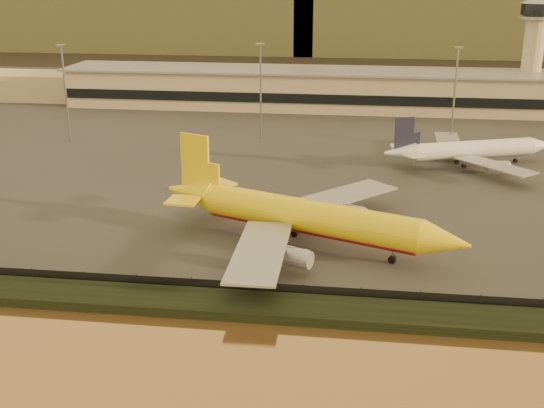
{
  "coord_description": "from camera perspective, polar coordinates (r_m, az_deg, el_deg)",
  "views": [
    {
      "loc": [
        17.1,
        -98.57,
        44.21
      ],
      "look_at": [
        2.21,
        12.0,
        5.39
      ],
      "focal_mm": 45.0,
      "sensor_mm": 36.0,
      "label": 1
    }
  ],
  "objects": [
    {
      "name": "terminal_building",
      "position": [
        229.5,
        -0.36,
        9.66
      ],
      "size": [
        202.0,
        25.0,
        12.6
      ],
      "color": "tan",
      "rests_on": "tarmac"
    },
    {
      "name": "ground",
      "position": [
        109.37,
        -1.99,
        -4.67
      ],
      "size": [
        900.0,
        900.0,
        0.0
      ],
      "primitive_type": "plane",
      "color": "black",
      "rests_on": "ground"
    },
    {
      "name": "apron_light_masts",
      "position": [
        175.9,
        6.99,
        9.72
      ],
      "size": [
        152.2,
        12.2,
        25.4
      ],
      "color": "slate",
      "rests_on": "tarmac"
    },
    {
      "name": "gse_vehicle_white",
      "position": [
        140.53,
        -5.36,
        1.23
      ],
      "size": [
        4.22,
        2.35,
        1.8
      ],
      "primitive_type": "cube",
      "rotation": [
        0.0,
        0.0,
        -0.14
      ],
      "color": "silver",
      "rests_on": "tarmac"
    },
    {
      "name": "perimeter_fence",
      "position": [
        97.24,
        -3.28,
        -7.04
      ],
      "size": [
        300.0,
        0.05,
        2.2
      ],
      "primitive_type": "cube",
      "color": "black",
      "rests_on": "tarmac"
    },
    {
      "name": "control_tower",
      "position": [
        236.66,
        21.07,
        12.48
      ],
      "size": [
        11.2,
        11.2,
        35.5
      ],
      "color": "tan",
      "rests_on": "tarmac"
    },
    {
      "name": "dhl_cargo_jet",
      "position": [
        112.89,
        2.72,
        -1.1
      ],
      "size": [
        53.16,
        50.36,
        16.47
      ],
      "rotation": [
        0.0,
        0.0,
        -0.37
      ],
      "color": "yellow",
      "rests_on": "tarmac"
    },
    {
      "name": "gse_vehicle_yellow",
      "position": [
        133.2,
        3.53,
        0.22
      ],
      "size": [
        3.92,
        2.85,
        1.61
      ],
      "primitive_type": "cube",
      "rotation": [
        0.0,
        0.0,
        0.39
      ],
      "color": "yellow",
      "rests_on": "tarmac"
    },
    {
      "name": "embankment",
      "position": [
        94.01,
        -3.73,
        -8.43
      ],
      "size": [
        320.0,
        7.0,
        1.4
      ],
      "primitive_type": "cube",
      "color": "black",
      "rests_on": "ground"
    },
    {
      "name": "tarmac",
      "position": [
        199.26,
        2.57,
        6.38
      ],
      "size": [
        320.0,
        220.0,
        0.2
      ],
      "primitive_type": "cube",
      "color": "#2D2D2D",
      "rests_on": "ground"
    },
    {
      "name": "white_narrowbody_jet",
      "position": [
        165.92,
        16.27,
        4.33
      ],
      "size": [
        41.37,
        39.19,
        12.27
      ],
      "rotation": [
        0.0,
        0.0,
        0.35
      ],
      "color": "silver",
      "rests_on": "tarmac"
    }
  ]
}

